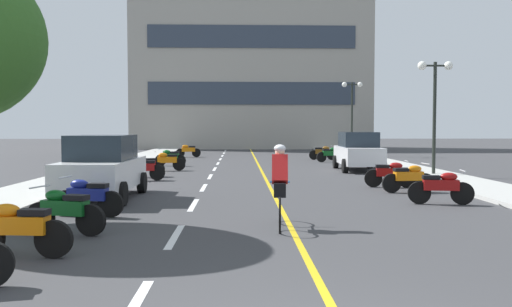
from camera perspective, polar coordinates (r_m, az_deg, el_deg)
ground_plane at (r=24.96m, az=0.01°, el=-1.85°), size 140.00×140.00×0.00m
curb_left at (r=28.66m, az=-14.74°, el=-1.22°), size 2.40×72.00×0.12m
curb_right at (r=29.06m, az=14.16°, el=-1.16°), size 2.40×72.00×0.12m
lane_dash_1 at (r=10.14m, az=-8.69°, el=-8.78°), size 0.14×2.20×0.01m
lane_dash_2 at (r=14.07m, az=-6.74°, el=-5.51°), size 0.14×2.20×0.01m
lane_dash_3 at (r=18.02m, az=-5.65°, el=-3.67°), size 0.14×2.20×0.01m
lane_dash_4 at (r=21.99m, az=-4.96°, el=-2.49°), size 0.14×2.20×0.01m
lane_dash_5 at (r=25.97m, az=-4.48°, el=-1.67°), size 0.14×2.20×0.01m
lane_dash_6 at (r=29.96m, az=-4.12°, el=-1.07°), size 0.14×2.20×0.01m
lane_dash_7 at (r=33.95m, az=-3.86°, el=-0.61°), size 0.14×2.20×0.01m
lane_dash_8 at (r=37.94m, az=-3.64°, el=-0.25°), size 0.14×2.20×0.01m
lane_dash_9 at (r=41.93m, az=-3.47°, el=0.04°), size 0.14×2.20×0.01m
lane_dash_10 at (r=45.93m, az=-3.33°, el=0.29°), size 0.14×2.20×0.01m
lane_dash_11 at (r=49.92m, az=-3.21°, el=0.49°), size 0.14×2.20×0.01m
centre_line_yellow at (r=27.96m, az=0.32°, el=-1.35°), size 0.12×66.00×0.01m
office_building at (r=52.37m, az=-0.52°, el=10.04°), size 22.66×6.28×17.23m
street_lamp_mid at (r=23.19m, az=18.69°, el=6.44°), size 1.46×0.36×4.64m
street_lamp_far at (r=38.05m, az=10.29°, el=5.53°), size 1.46×0.36×5.11m
parked_car_near at (r=15.68m, az=-16.19°, el=-1.39°), size 1.94×4.21×1.82m
parked_car_mid at (r=25.45m, az=10.93°, el=0.25°), size 2.03×4.25×1.82m
motorcycle_1 at (r=9.13m, az=-24.19°, el=-7.30°), size 1.70×0.60×0.92m
motorcycle_2 at (r=10.74m, az=-19.90°, el=-5.73°), size 1.65×0.76×0.92m
motorcycle_3 at (r=12.70m, az=-17.69°, el=-4.39°), size 1.69×0.62×0.92m
motorcycle_4 at (r=14.84m, az=19.31°, el=-3.39°), size 1.69×0.60×0.92m
motorcycle_5 at (r=17.25m, az=16.12°, el=-2.49°), size 1.70×0.60×0.92m
motorcycle_6 at (r=18.54m, az=14.24°, el=-2.10°), size 1.70×0.60×0.92m
motorcycle_7 at (r=20.72m, az=-12.14°, el=-1.57°), size 1.70×0.60×0.92m
motorcycle_8 at (r=22.16m, az=-11.98°, el=-1.28°), size 1.64×0.79×0.92m
motorcycle_9 at (r=25.18m, az=-9.57°, el=-0.78°), size 1.70×0.60×0.92m
motorcycle_10 at (r=28.26m, az=-9.23°, el=-0.38°), size 1.67×0.68×0.92m
motorcycle_11 at (r=31.49m, az=8.01°, el=-0.05°), size 1.67×0.68×0.92m
motorcycle_12 at (r=33.54m, az=7.20°, el=0.13°), size 1.70×0.60×0.92m
motorcycle_13 at (r=36.40m, az=-7.32°, el=0.34°), size 1.68×0.65×0.92m
cyclist_rider at (r=10.76m, az=2.58°, el=-3.32°), size 0.42×1.77×1.71m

